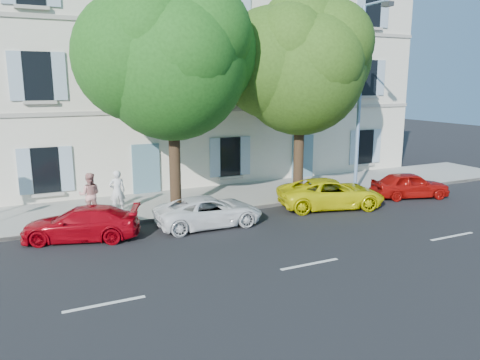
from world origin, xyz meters
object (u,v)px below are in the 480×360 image
car_white_coupe (209,211)px  car_yellow_supercar (331,193)px  pedestrian_b (90,195)px  street_lamp (362,89)px  tree_left (172,66)px  car_red_hatchback (410,185)px  tree_right (301,71)px  car_red_coupe (81,223)px  pedestrian_a (117,191)px

car_white_coupe → car_yellow_supercar: (5.75, 0.18, 0.07)m
pedestrian_b → street_lamp: bearing=-171.1°
tree_left → pedestrian_b: (-3.29, 0.67, -4.95)m
car_red_hatchback → tree_right: size_ratio=0.40×
tree_left → street_lamp: bearing=-3.4°
car_red_coupe → street_lamp: 13.67m
car_red_hatchback → tree_left: (-10.83, 2.01, 5.36)m
car_white_coupe → tree_left: size_ratio=0.45×
car_yellow_supercar → car_red_hatchback: (4.45, -0.11, -0.03)m
car_red_coupe → car_white_coupe: (4.57, -0.44, -0.01)m
car_red_coupe → car_yellow_supercar: 10.32m
car_red_coupe → car_white_coupe: 4.59m
tree_left → car_red_hatchback: bearing=-10.5°
tree_right → pedestrian_a: (-8.26, 0.55, -4.81)m
car_red_hatchback → tree_left: size_ratio=0.40×
car_yellow_supercar → tree_right: 5.63m
car_yellow_supercar → tree_right: size_ratio=0.52×
tree_right → pedestrian_b: 10.53m
car_white_coupe → tree_left: (-0.64, 2.08, 5.40)m
car_white_coupe → pedestrian_a: bearing=45.7°
car_red_coupe → car_yellow_supercar: (10.32, -0.26, 0.06)m
car_white_coupe → tree_right: bearing=-65.7°
car_red_hatchback → tree_right: (-4.78, 2.26, 5.22)m
tree_left → street_lamp: (8.94, -0.54, -0.93)m
car_white_coupe → pedestrian_b: bearing=56.1°
car_yellow_supercar → car_red_coupe: bearing=103.3°
car_red_hatchback → pedestrian_a: bearing=93.8°
car_red_hatchback → street_lamp: 5.04m
pedestrian_a → car_yellow_supercar: bearing=165.4°
tree_right → pedestrian_b: bearing=177.4°
street_lamp → pedestrian_a: (-11.14, 1.34, -4.02)m
car_red_hatchback → pedestrian_a: size_ratio=2.06×
car_red_coupe → car_red_hatchback: car_red_hatchback is taller
car_white_coupe → pedestrian_a: 4.07m
pedestrian_b → tree_left: bearing=-177.0°
car_yellow_supercar → pedestrian_b: size_ratio=2.63×
car_yellow_supercar → pedestrian_b: pedestrian_b is taller
car_white_coupe → pedestrian_b: 4.82m
street_lamp → pedestrian_a: size_ratio=4.96×
tree_right → car_yellow_supercar: bearing=-81.3°
car_red_coupe → tree_right: (9.99, 1.89, 5.26)m
street_lamp → car_red_hatchback: bearing=-38.0°
car_yellow_supercar → tree_left: size_ratio=0.51×
pedestrian_b → car_red_coupe: bearing=89.0°
street_lamp → tree_left: bearing=176.6°
tree_left → pedestrian_b: bearing=168.5°
car_red_coupe → car_red_hatchback: size_ratio=1.10×
car_yellow_supercar → pedestrian_a: size_ratio=2.63×
car_red_coupe → pedestrian_a: (1.73, 2.44, 0.45)m
car_red_coupe → tree_right: 11.45m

